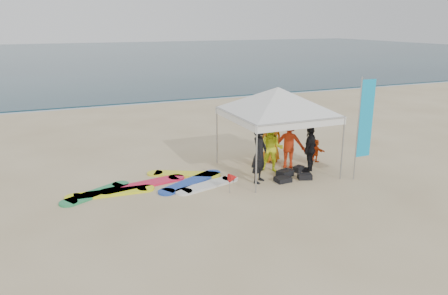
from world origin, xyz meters
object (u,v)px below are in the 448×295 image
person_orange_b (271,138)px  feather_flag (365,120)px  person_seated (316,150)px  canopy_tent (278,87)px  person_orange_a (289,143)px  surfboard_spread (156,185)px  person_yellow (272,149)px  marker_pennant (233,178)px  person_black_b (310,149)px  person_black_a (259,154)px

person_orange_b → feather_flag: 3.59m
person_seated → canopy_tent: canopy_tent is taller
person_orange_a → surfboard_spread: 5.01m
person_yellow → marker_pennant: size_ratio=2.70×
person_yellow → surfboard_spread: size_ratio=0.32×
feather_flag → surfboard_spread: 7.14m
surfboard_spread → person_black_b: bearing=-7.7°
person_black_a → surfboard_spread: 3.51m
person_black_a → surfboard_spread: person_black_a is taller
canopy_tent → surfboard_spread: size_ratio=0.85×
person_yellow → surfboard_spread: bearing=-146.2°
surfboard_spread → canopy_tent: bearing=-2.2°
marker_pennant → feather_flag: bearing=-6.7°
person_orange_b → feather_flag: bearing=121.5°
feather_flag → marker_pennant: feather_flag is taller
person_seated → marker_pennant: 4.51m
canopy_tent → surfboard_spread: canopy_tent is taller
canopy_tent → feather_flag: (2.24, -1.83, -0.95)m
person_orange_a → surfboard_spread: (-4.93, 0.02, -0.89)m
person_orange_b → marker_pennant: person_orange_b is taller
marker_pennant → surfboard_spread: (-2.07, 1.48, -0.46)m
person_orange_b → feather_flag: (1.90, -2.84, 1.10)m
surfboard_spread → person_orange_b: bearing=10.2°
person_orange_a → feather_flag: 2.79m
person_orange_a → canopy_tent: canopy_tent is taller
canopy_tent → feather_flag: 3.04m
feather_flag → person_black_a: bearing=162.4°
person_orange_a → canopy_tent: (-0.61, -0.15, 2.06)m
person_black_a → canopy_tent: canopy_tent is taller
person_black_a → marker_pennant: bearing=162.8°
person_orange_a → feather_flag: feather_flag is taller
person_yellow → person_seated: person_yellow is taller
person_yellow → canopy_tent: 2.14m
marker_pennant → surfboard_spread: bearing=144.6°
surfboard_spread → person_yellow: bearing=-3.1°
person_yellow → person_seated: size_ratio=1.99×
person_yellow → canopy_tent: size_ratio=0.38×
person_yellow → person_black_a: bearing=-102.8°
person_black_a → marker_pennant: (-1.18, -0.53, -0.47)m
person_orange_a → person_seated: 1.43m
person_black_a → person_yellow: (0.86, 0.73, -0.10)m
person_black_a → marker_pennant: 1.37m
person_yellow → person_black_b: 1.35m
person_yellow → person_orange_b: (0.56, 1.06, 0.07)m
person_black_b → surfboard_spread: 5.46m
canopy_tent → surfboard_spread: bearing=177.8°
person_black_a → person_black_b: 2.12m
person_orange_b → canopy_tent: bearing=68.9°
person_yellow → person_black_b: person_yellow is taller
person_black_a → person_yellow: 1.13m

